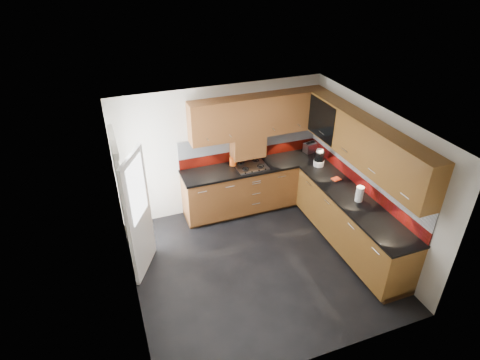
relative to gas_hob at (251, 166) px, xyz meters
name	(u,v)px	position (x,y,z in m)	size (l,w,h in m)	color
room	(260,185)	(-0.45, -1.47, 0.54)	(4.00, 3.80, 2.64)	black
base_cabinets	(298,205)	(0.62, -0.75, -0.52)	(2.70, 3.20, 0.95)	brown
countertop	(300,182)	(0.60, -0.77, -0.03)	(2.72, 3.22, 0.04)	black
backsplash	(307,159)	(0.83, -0.54, 0.26)	(2.70, 3.20, 0.54)	#6A1109
upper_cabinets	(312,129)	(0.78, -0.69, 0.88)	(2.50, 3.20, 0.72)	brown
extractor_hood	(248,146)	(0.00, 0.17, 0.33)	(0.60, 0.33, 0.40)	brown
glass_cabinet	(329,117)	(1.26, -0.40, 0.91)	(0.32, 0.80, 0.66)	black
back_door	(130,208)	(-2.23, -0.72, 0.08)	(0.42, 1.19, 2.04)	white
gas_hob	(251,166)	(0.00, 0.00, 0.00)	(0.56, 0.49, 0.04)	silver
utensil_pot	(233,160)	(-0.29, 0.17, 0.09)	(0.13, 0.13, 0.46)	#D14F13
toaster	(311,147)	(1.30, 0.16, 0.08)	(0.29, 0.21, 0.19)	silver
food_processor	(319,158)	(1.17, -0.39, 0.13)	(0.19, 0.19, 0.32)	white
paper_towel	(360,194)	(1.18, -1.62, 0.11)	(0.12, 0.12, 0.25)	white
orange_cloth	(336,179)	(1.20, -0.94, -0.01)	(0.15, 0.12, 0.02)	#EC3E1A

